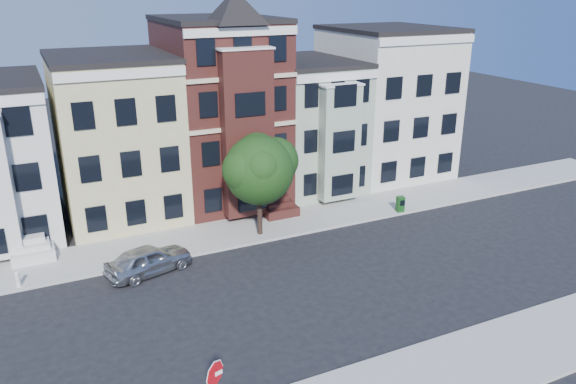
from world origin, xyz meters
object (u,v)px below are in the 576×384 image
street_tree (259,175)px  newspaper_box (400,204)px  parked_car (149,260)px  fire_hydrant (18,281)px

street_tree → newspaper_box: (9.70, -0.70, -3.23)m
parked_car → newspaper_box: bearing=-101.5°
street_tree → fire_hydrant: bearing=-177.0°
street_tree → parked_car: (-7.02, -1.80, -3.12)m
street_tree → parked_car: 7.89m
street_tree → fire_hydrant: 13.68m
parked_car → newspaper_box: 16.76m
newspaper_box → street_tree: bearing=-175.4°
street_tree → parked_car: size_ratio=1.66×
parked_car → newspaper_box: parked_car is taller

